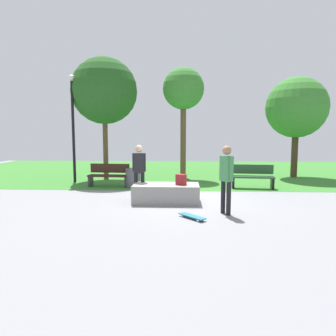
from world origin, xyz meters
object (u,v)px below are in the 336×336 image
(park_bench_near_lamppost, at_px, (253,176))
(lamp_post, at_px, (73,118))
(tree_slender_maple, at_px, (183,90))
(tree_leaning_ash, at_px, (297,108))
(tree_tall_oak, at_px, (104,91))
(backpack_on_ledge, at_px, (181,180))
(skater_performing_trick, at_px, (226,174))
(skateboard_by_ledge, at_px, (192,216))
(trash_bin, at_px, (133,178))
(concrete_ledge, at_px, (166,193))
(skater_watching, at_px, (139,168))
(park_bench_by_oak, at_px, (109,175))

(park_bench_near_lamppost, xyz_separation_m, lamp_post, (-7.45, 1.24, 2.29))
(tree_slender_maple, relative_size, tree_leaning_ash, 1.08)
(tree_tall_oak, distance_m, lamp_post, 1.94)
(backpack_on_ledge, bearing_deg, lamp_post, -10.89)
(skater_performing_trick, bearing_deg, skateboard_by_ledge, -150.78)
(tree_tall_oak, bearing_deg, trash_bin, -53.37)
(tree_leaning_ash, xyz_separation_m, trash_bin, (-7.38, -3.34, -2.97))
(concrete_ledge, distance_m, tree_slender_maple, 6.71)
(tree_slender_maple, xyz_separation_m, tree_tall_oak, (-3.59, -0.71, -0.11))
(skater_watching, height_order, tree_leaning_ash, tree_leaning_ash)
(skater_performing_trick, height_order, tree_slender_maple, tree_slender_maple)
(backpack_on_ledge, bearing_deg, tree_tall_oak, -24.75)
(park_bench_near_lamppost, bearing_deg, skateboard_by_ledge, -118.99)
(backpack_on_ledge, xyz_separation_m, skater_watching, (-1.34, 0.49, 0.31))
(skater_performing_trick, xyz_separation_m, trash_bin, (-3.07, 3.87, -0.68))
(backpack_on_ledge, xyz_separation_m, tree_slender_maple, (0.06, 5.54, 3.43))
(park_bench_near_lamppost, relative_size, park_bench_by_oak, 1.00)
(backpack_on_ledge, relative_size, skateboard_by_ledge, 0.44)
(backpack_on_ledge, xyz_separation_m, tree_leaning_ash, (5.48, 5.97, 2.63))
(park_bench_by_oak, bearing_deg, skater_performing_trick, -44.68)
(park_bench_by_oak, height_order, trash_bin, park_bench_by_oak)
(skater_performing_trick, xyz_separation_m, tree_tall_oak, (-4.71, 6.07, 2.98))
(tree_slender_maple, relative_size, lamp_post, 1.13)
(backpack_on_ledge, bearing_deg, park_bench_by_oak, -14.82)
(skater_watching, relative_size, tree_tall_oak, 0.31)
(tree_slender_maple, relative_size, trash_bin, 6.87)
(skater_watching, relative_size, trash_bin, 2.30)
(concrete_ledge, relative_size, lamp_post, 0.43)
(skater_performing_trick, bearing_deg, trash_bin, 128.45)
(concrete_ledge, height_order, trash_bin, trash_bin)
(park_bench_near_lamppost, bearing_deg, tree_slender_maple, 133.47)
(skater_watching, distance_m, lamp_post, 5.12)
(lamp_post, bearing_deg, tree_leaning_ash, 11.31)
(park_bench_by_oak, xyz_separation_m, lamp_post, (-1.81, 1.15, 2.29))
(skater_watching, xyz_separation_m, park_bench_by_oak, (-1.55, 2.30, -0.54))
(skateboard_by_ledge, bearing_deg, trash_bin, 116.56)
(concrete_ledge, xyz_separation_m, skater_performing_trick, (1.63, -1.32, 0.78))
(park_bench_by_oak, height_order, lamp_post, lamp_post)
(park_bench_near_lamppost, distance_m, tree_slender_maple, 5.36)
(skateboard_by_ledge, height_order, park_bench_by_oak, park_bench_by_oak)
(concrete_ledge, distance_m, park_bench_near_lamppost, 4.15)
(park_bench_by_oak, bearing_deg, skater_watching, -55.94)
(skateboard_by_ledge, relative_size, lamp_post, 0.16)
(skater_watching, relative_size, tree_slender_maple, 0.34)
(tree_leaning_ash, distance_m, trash_bin, 8.63)
(backpack_on_ledge, height_order, skater_watching, skater_watching)
(skater_performing_trick, height_order, lamp_post, lamp_post)
(park_bench_by_oak, bearing_deg, tree_leaning_ash, 20.85)
(skater_watching, bearing_deg, skateboard_by_ledge, -53.82)
(backpack_on_ledge, height_order, tree_slender_maple, tree_slender_maple)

